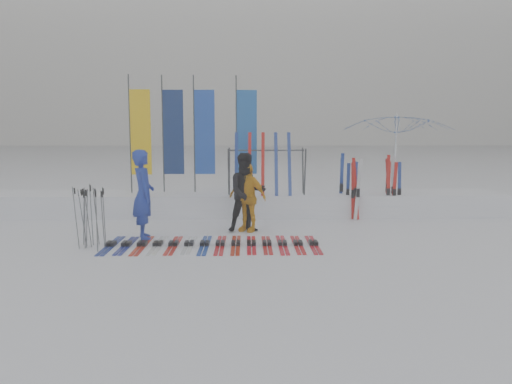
{
  "coord_description": "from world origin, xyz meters",
  "views": [
    {
      "loc": [
        0.0,
        -9.02,
        2.36
      ],
      "look_at": [
        0.2,
        1.6,
        1.0
      ],
      "focal_mm": 35.0,
      "sensor_mm": 36.0,
      "label": 1
    }
  ],
  "objects_px": {
    "person_yellow": "(247,197)",
    "ski_row": "(213,244)",
    "tent_canopy": "(396,160)",
    "person_black": "(247,193)",
    "ski_rack": "(266,165)",
    "person_blue": "(143,195)"
  },
  "relations": [
    {
      "from": "person_yellow",
      "to": "ski_row",
      "type": "relative_size",
      "value": 0.37
    },
    {
      "from": "tent_canopy",
      "to": "ski_row",
      "type": "relative_size",
      "value": 0.75
    },
    {
      "from": "person_black",
      "to": "person_yellow",
      "type": "height_order",
      "value": "person_black"
    },
    {
      "from": "person_black",
      "to": "ski_rack",
      "type": "height_order",
      "value": "ski_rack"
    },
    {
      "from": "person_black",
      "to": "ski_rack",
      "type": "bearing_deg",
      "value": 63.47
    },
    {
      "from": "person_black",
      "to": "tent_canopy",
      "type": "bearing_deg",
      "value": 24.75
    },
    {
      "from": "person_black",
      "to": "tent_canopy",
      "type": "distance_m",
      "value": 5.41
    },
    {
      "from": "ski_row",
      "to": "ski_rack",
      "type": "relative_size",
      "value": 2.09
    },
    {
      "from": "person_blue",
      "to": "ski_rack",
      "type": "relative_size",
      "value": 0.94
    },
    {
      "from": "person_black",
      "to": "ski_row",
      "type": "height_order",
      "value": "person_black"
    },
    {
      "from": "person_black",
      "to": "ski_rack",
      "type": "relative_size",
      "value": 0.89
    },
    {
      "from": "tent_canopy",
      "to": "person_blue",
      "type": "bearing_deg",
      "value": -149.3
    },
    {
      "from": "person_yellow",
      "to": "ski_row",
      "type": "distance_m",
      "value": 1.76
    },
    {
      "from": "tent_canopy",
      "to": "ski_rack",
      "type": "relative_size",
      "value": 1.56
    },
    {
      "from": "person_blue",
      "to": "person_black",
      "type": "relative_size",
      "value": 1.06
    },
    {
      "from": "person_blue",
      "to": "ski_rack",
      "type": "height_order",
      "value": "person_blue"
    },
    {
      "from": "person_yellow",
      "to": "ski_rack",
      "type": "distance_m",
      "value": 2.05
    },
    {
      "from": "tent_canopy",
      "to": "ski_rack",
      "type": "bearing_deg",
      "value": -162.11
    },
    {
      "from": "ski_rack",
      "to": "ski_row",
      "type": "bearing_deg",
      "value": -110.22
    },
    {
      "from": "ski_row",
      "to": "person_yellow",
      "type": "bearing_deg",
      "value": 63.5
    },
    {
      "from": "tent_canopy",
      "to": "ski_row",
      "type": "distance_m",
      "value": 6.94
    },
    {
      "from": "person_black",
      "to": "person_yellow",
      "type": "xyz_separation_m",
      "value": [
        0.01,
        0.04,
        -0.11
      ]
    }
  ]
}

